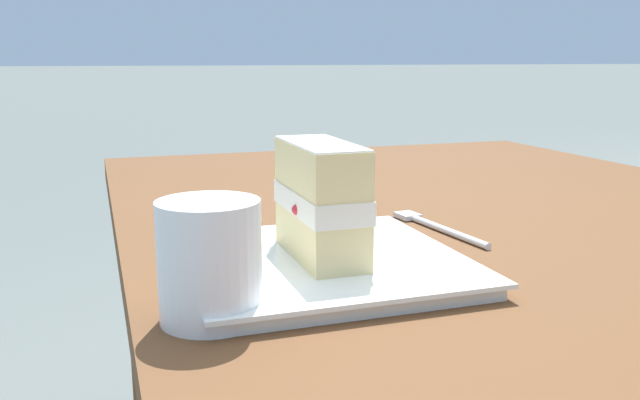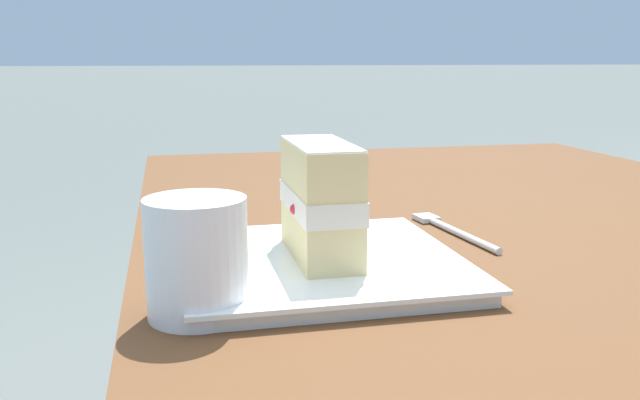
{
  "view_description": "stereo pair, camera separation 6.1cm",
  "coord_description": "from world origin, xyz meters",
  "px_view_note": "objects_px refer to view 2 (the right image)",
  "views": [
    {
      "loc": [
        -0.63,
        0.48,
        0.91
      ],
      "look_at": [
        -0.06,
        0.29,
        0.79
      ],
      "focal_mm": 37.81,
      "sensor_mm": 36.0,
      "label": 1
    },
    {
      "loc": [
        -0.65,
        0.42,
        0.91
      ],
      "look_at": [
        -0.06,
        0.29,
        0.79
      ],
      "focal_mm": 37.81,
      "sensor_mm": 36.0,
      "label": 2
    }
  ],
  "objects_px": {
    "dessert_plate": "(320,264)",
    "dessert_fork": "(450,229)",
    "patio_table": "(553,312)",
    "coffee_cup": "(197,256)",
    "cake_slice": "(321,201)"
  },
  "relations": [
    {
      "from": "dessert_plate",
      "to": "dessert_fork",
      "type": "relative_size",
      "value": 1.49
    },
    {
      "from": "patio_table",
      "to": "cake_slice",
      "type": "relative_size",
      "value": 11.61
    },
    {
      "from": "dessert_fork",
      "to": "coffee_cup",
      "type": "bearing_deg",
      "value": 123.38
    },
    {
      "from": "dessert_fork",
      "to": "cake_slice",
      "type": "bearing_deg",
      "value": 122.25
    },
    {
      "from": "patio_table",
      "to": "coffee_cup",
      "type": "bearing_deg",
      "value": 109.95
    },
    {
      "from": "patio_table",
      "to": "cake_slice",
      "type": "distance_m",
      "value": 0.33
    },
    {
      "from": "coffee_cup",
      "to": "cake_slice",
      "type": "bearing_deg",
      "value": -54.95
    },
    {
      "from": "patio_table",
      "to": "dessert_plate",
      "type": "xyz_separation_m",
      "value": [
        -0.06,
        0.29,
        0.1
      ]
    },
    {
      "from": "dessert_plate",
      "to": "cake_slice",
      "type": "distance_m",
      "value": 0.06
    },
    {
      "from": "patio_table",
      "to": "dessert_fork",
      "type": "relative_size",
      "value": 8.88
    },
    {
      "from": "patio_table",
      "to": "dessert_plate",
      "type": "height_order",
      "value": "dessert_plate"
    },
    {
      "from": "cake_slice",
      "to": "coffee_cup",
      "type": "relative_size",
      "value": 1.4
    },
    {
      "from": "dessert_plate",
      "to": "coffee_cup",
      "type": "bearing_deg",
      "value": 125.82
    },
    {
      "from": "patio_table",
      "to": "dessert_plate",
      "type": "relative_size",
      "value": 5.95
    },
    {
      "from": "dessert_plate",
      "to": "cake_slice",
      "type": "relative_size",
      "value": 1.95
    }
  ]
}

